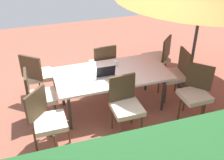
{
  "coord_description": "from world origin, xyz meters",
  "views": [
    {
      "loc": [
        1.29,
        3.94,
        3.08
      ],
      "look_at": [
        0.0,
        0.0,
        0.6
      ],
      "focal_mm": 43.89,
      "sensor_mm": 36.0,
      "label": 1
    }
  ],
  "objects_px": {
    "dining_table": "(112,75)",
    "chair_south": "(103,64)",
    "chair_north": "(126,103)",
    "chair_northwest": "(196,91)",
    "cup": "(115,63)",
    "laptop": "(105,73)",
    "chair_northeast": "(46,118)",
    "chair_west": "(176,72)",
    "chair_east": "(38,95)",
    "chair_southeast": "(37,74)",
    "chair_southwest": "(159,56)"
  },
  "relations": [
    {
      "from": "chair_west",
      "to": "cup",
      "type": "xyz_separation_m",
      "value": [
        1.12,
        -0.25,
        0.25
      ]
    },
    {
      "from": "chair_north",
      "to": "chair_south",
      "type": "height_order",
      "value": "same"
    },
    {
      "from": "chair_west",
      "to": "chair_northeast",
      "type": "distance_m",
      "value": 2.56
    },
    {
      "from": "dining_table",
      "to": "chair_southwest",
      "type": "xyz_separation_m",
      "value": [
        -1.27,
        -0.7,
        -0.14
      ]
    },
    {
      "from": "chair_north",
      "to": "chair_northwest",
      "type": "bearing_deg",
      "value": -5.57
    },
    {
      "from": "chair_northwest",
      "to": "cup",
      "type": "relative_size",
      "value": 9.38
    },
    {
      "from": "chair_west",
      "to": "chair_north",
      "type": "xyz_separation_m",
      "value": [
        1.25,
        0.64,
        0.0
      ]
    },
    {
      "from": "chair_east",
      "to": "laptop",
      "type": "xyz_separation_m",
      "value": [
        -1.14,
        0.06,
        0.24
      ]
    },
    {
      "from": "chair_north",
      "to": "dining_table",
      "type": "bearing_deg",
      "value": 86.42
    },
    {
      "from": "dining_table",
      "to": "chair_northeast",
      "type": "relative_size",
      "value": 2.03
    },
    {
      "from": "dining_table",
      "to": "chair_southeast",
      "type": "bearing_deg",
      "value": -30.25
    },
    {
      "from": "chair_east",
      "to": "chair_southwest",
      "type": "height_order",
      "value": "same"
    },
    {
      "from": "laptop",
      "to": "cup",
      "type": "distance_m",
      "value": 0.39
    },
    {
      "from": "chair_southwest",
      "to": "chair_southeast",
      "type": "distance_m",
      "value": 2.51
    },
    {
      "from": "chair_north",
      "to": "laptop",
      "type": "bearing_deg",
      "value": 99.64
    },
    {
      "from": "chair_west",
      "to": "chair_east",
      "type": "height_order",
      "value": "same"
    },
    {
      "from": "chair_east",
      "to": "chair_southeast",
      "type": "xyz_separation_m",
      "value": [
        -0.05,
        -0.72,
        0.0
      ]
    },
    {
      "from": "chair_east",
      "to": "chair_southeast",
      "type": "relative_size",
      "value": 1.0
    },
    {
      "from": "chair_southeast",
      "to": "laptop",
      "type": "height_order",
      "value": "chair_southeast"
    },
    {
      "from": "chair_southwest",
      "to": "laptop",
      "type": "distance_m",
      "value": 1.62
    },
    {
      "from": "chair_west",
      "to": "chair_south",
      "type": "bearing_deg",
      "value": -115.17
    },
    {
      "from": "chair_northwest",
      "to": "laptop",
      "type": "bearing_deg",
      "value": -159.01
    },
    {
      "from": "chair_west",
      "to": "chair_east",
      "type": "distance_m",
      "value": 2.54
    },
    {
      "from": "chair_southwest",
      "to": "chair_northwest",
      "type": "relative_size",
      "value": 1.0
    },
    {
      "from": "dining_table",
      "to": "laptop",
      "type": "height_order",
      "value": "laptop"
    },
    {
      "from": "chair_northeast",
      "to": "chair_east",
      "type": "bearing_deg",
      "value": 47.12
    },
    {
      "from": "chair_east",
      "to": "chair_southeast",
      "type": "bearing_deg",
      "value": -2.22
    },
    {
      "from": "chair_southwest",
      "to": "laptop",
      "type": "height_order",
      "value": "chair_southwest"
    },
    {
      "from": "chair_southwest",
      "to": "chair_north",
      "type": "bearing_deg",
      "value": 2.34
    },
    {
      "from": "dining_table",
      "to": "cup",
      "type": "relative_size",
      "value": 19.03
    },
    {
      "from": "chair_east",
      "to": "chair_northwest",
      "type": "distance_m",
      "value": 2.64
    },
    {
      "from": "chair_west",
      "to": "chair_northeast",
      "type": "bearing_deg",
      "value": -68.9
    },
    {
      "from": "chair_north",
      "to": "chair_northwest",
      "type": "height_order",
      "value": "same"
    },
    {
      "from": "chair_south",
      "to": "laptop",
      "type": "xyz_separation_m",
      "value": [
        0.19,
        0.78,
        0.24
      ]
    },
    {
      "from": "chair_north",
      "to": "chair_southeast",
      "type": "xyz_separation_m",
      "value": [
        1.24,
        -1.39,
        0.0
      ]
    },
    {
      "from": "chair_southeast",
      "to": "cup",
      "type": "xyz_separation_m",
      "value": [
        -1.37,
        0.5,
        0.25
      ]
    },
    {
      "from": "chair_north",
      "to": "chair_northwest",
      "type": "relative_size",
      "value": 1.0
    },
    {
      "from": "dining_table",
      "to": "chair_south",
      "type": "xyz_separation_m",
      "value": [
        -0.05,
        -0.73,
        -0.14
      ]
    },
    {
      "from": "dining_table",
      "to": "chair_northwest",
      "type": "height_order",
      "value": "chair_northwest"
    },
    {
      "from": "cup",
      "to": "chair_southwest",
      "type": "bearing_deg",
      "value": -156.83
    },
    {
      "from": "chair_northeast",
      "to": "chair_north",
      "type": "distance_m",
      "value": 1.23
    },
    {
      "from": "chair_northeast",
      "to": "laptop",
      "type": "xyz_separation_m",
      "value": [
        -1.08,
        -0.6,
        0.24
      ]
    },
    {
      "from": "dining_table",
      "to": "chair_northeast",
      "type": "height_order",
      "value": "chair_northeast"
    },
    {
      "from": "chair_north",
      "to": "chair_northwest",
      "type": "xyz_separation_m",
      "value": [
        -1.26,
        0.04,
        0.0
      ]
    },
    {
      "from": "dining_table",
      "to": "chair_south",
      "type": "height_order",
      "value": "chair_south"
    },
    {
      "from": "chair_west",
      "to": "chair_northeast",
      "type": "height_order",
      "value": "same"
    },
    {
      "from": "chair_east",
      "to": "chair_northwest",
      "type": "bearing_deg",
      "value": -104.25
    },
    {
      "from": "chair_southwest",
      "to": "laptop",
      "type": "xyz_separation_m",
      "value": [
        1.42,
        0.76,
        0.24
      ]
    },
    {
      "from": "chair_southeast",
      "to": "chair_northeast",
      "type": "bearing_deg",
      "value": 130.29
    },
    {
      "from": "chair_south",
      "to": "laptop",
      "type": "bearing_deg",
      "value": 74.36
    }
  ]
}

